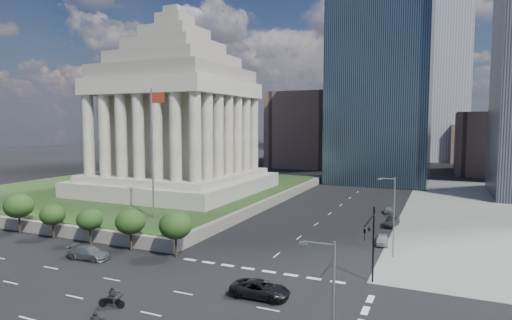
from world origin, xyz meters
The scene contains 18 objects.
ground centered at (0.00, 100.00, 0.00)m, with size 500.00×500.00×0.00m, color black.
plaza_terrace centered at (-45.00, 50.00, 0.90)m, with size 66.00×70.00×1.80m, color slate.
plaza_lawn centered at (-45.00, 50.00, 1.85)m, with size 64.00×68.00×0.10m, color #203C18.
war_memorial centered at (-34.00, 48.00, 21.40)m, with size 34.00×34.00×39.00m, color gray, non-canonical shape.
flagpole centered at (-21.83, 24.00, 13.11)m, with size 2.52×0.24×20.00m.
tree_row centered at (-35.50, 14.00, 3.00)m, with size 53.00×4.00×6.00m, color black, non-canonical shape.
midrise_glass centered at (2.00, 95.00, 30.00)m, with size 26.00×26.00×60.00m, color black.
building_filler_ne centered at (32.00, 130.00, 10.00)m, with size 20.00×30.00×20.00m, color brown.
building_filler_nw centered at (-30.00, 130.00, 14.00)m, with size 24.00×30.00×28.00m, color brown.
traffic_signal_ne centered at (12.50, 13.70, 5.25)m, with size 0.30×5.74×8.00m.
street_lamp_south centered at (13.33, -6.00, 5.66)m, with size 2.13×0.22×10.00m.
street_lamp_north centered at (13.33, 25.00, 5.66)m, with size 2.13×0.22×10.00m.
pickup_truck centered at (3.31, 7.15, 0.80)m, with size 2.66×5.77×1.60m, color black.
suv_grey centered at (-20.48, 9.23, 0.79)m, with size 2.22×5.47×1.59m, color #53555A.
parked_sedan_near centered at (11.50, 30.32, 0.70)m, with size 4.12×1.66×1.40m, color #A0A4A9.
parked_sedan_mid centered at (11.50, 41.37, 0.72)m, with size 1.51×4.34×1.43m, color black.
parked_sedan_far centered at (9.79, 51.61, 0.63)m, with size 3.67×1.48×1.25m, color slate.
motorcycle_trail centered at (-8.04, -0.41, 0.94)m, with size 2.53×0.69×1.88m, color black, non-canonical shape.
Camera 1 is at (18.98, -29.14, 16.61)m, focal length 30.00 mm.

